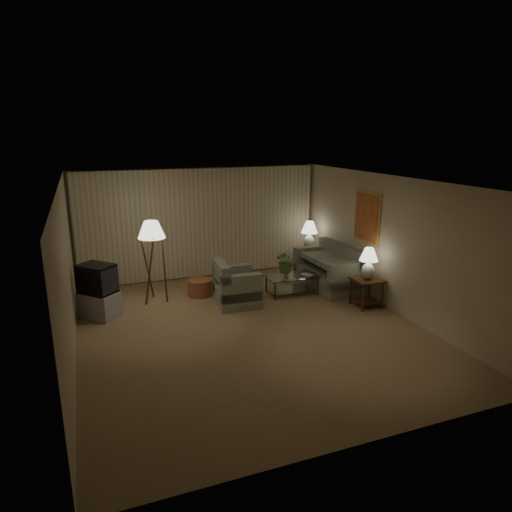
{
  "coord_description": "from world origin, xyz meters",
  "views": [
    {
      "loc": [
        -2.66,
        -7.3,
        3.52
      ],
      "look_at": [
        0.36,
        0.6,
        1.2
      ],
      "focal_mm": 32.0,
      "sensor_mm": 36.0,
      "label": 1
    }
  ],
  "objects_px": {
    "ottoman": "(200,287)",
    "table_lamp_far": "(309,233)",
    "armchair": "(237,287)",
    "tv_cabinet": "(99,305)",
    "side_table_near": "(367,287)",
    "crt_tv": "(97,279)",
    "side_table_far": "(309,257)",
    "table_lamp_near": "(369,261)",
    "vase": "(286,273)",
    "sofa": "(328,271)",
    "coffee_table": "(292,282)",
    "floor_lamp": "(153,260)"
  },
  "relations": [
    {
      "from": "ottoman",
      "to": "table_lamp_far",
      "type": "bearing_deg",
      "value": 13.15
    },
    {
      "from": "armchair",
      "to": "tv_cabinet",
      "type": "height_order",
      "value": "armchair"
    },
    {
      "from": "ottoman",
      "to": "armchair",
      "type": "bearing_deg",
      "value": -54.39
    },
    {
      "from": "side_table_near",
      "to": "tv_cabinet",
      "type": "height_order",
      "value": "side_table_near"
    },
    {
      "from": "armchair",
      "to": "crt_tv",
      "type": "height_order",
      "value": "crt_tv"
    },
    {
      "from": "side_table_near",
      "to": "side_table_far",
      "type": "height_order",
      "value": "same"
    },
    {
      "from": "tv_cabinet",
      "to": "ottoman",
      "type": "distance_m",
      "value": 2.2
    },
    {
      "from": "table_lamp_near",
      "to": "vase",
      "type": "xyz_separation_m",
      "value": [
        -1.26,
        1.25,
        -0.5
      ]
    },
    {
      "from": "table_lamp_near",
      "to": "table_lamp_far",
      "type": "distance_m",
      "value": 2.6
    },
    {
      "from": "ottoman",
      "to": "sofa",
      "type": "bearing_deg",
      "value": -10.44
    },
    {
      "from": "table_lamp_near",
      "to": "tv_cabinet",
      "type": "height_order",
      "value": "table_lamp_near"
    },
    {
      "from": "armchair",
      "to": "ottoman",
      "type": "height_order",
      "value": "armchair"
    },
    {
      "from": "vase",
      "to": "side_table_near",
      "type": "bearing_deg",
      "value": -44.87
    },
    {
      "from": "crt_tv",
      "to": "ottoman",
      "type": "relative_size",
      "value": 1.46
    },
    {
      "from": "coffee_table",
      "to": "floor_lamp",
      "type": "xyz_separation_m",
      "value": [
        -2.94,
        0.61,
        0.64
      ]
    },
    {
      "from": "side_table_near",
      "to": "vase",
      "type": "relative_size",
      "value": 4.09
    },
    {
      "from": "tv_cabinet",
      "to": "crt_tv",
      "type": "height_order",
      "value": "crt_tv"
    },
    {
      "from": "ottoman",
      "to": "vase",
      "type": "distance_m",
      "value": 1.93
    },
    {
      "from": "sofa",
      "to": "side_table_far",
      "type": "relative_size",
      "value": 3.03
    },
    {
      "from": "armchair",
      "to": "floor_lamp",
      "type": "height_order",
      "value": "floor_lamp"
    },
    {
      "from": "armchair",
      "to": "table_lamp_far",
      "type": "height_order",
      "value": "table_lamp_far"
    },
    {
      "from": "tv_cabinet",
      "to": "floor_lamp",
      "type": "height_order",
      "value": "floor_lamp"
    },
    {
      "from": "side_table_far",
      "to": "vase",
      "type": "bearing_deg",
      "value": -132.93
    },
    {
      "from": "sofa",
      "to": "armchair",
      "type": "relative_size",
      "value": 1.85
    },
    {
      "from": "table_lamp_far",
      "to": "coffee_table",
      "type": "distance_m",
      "value": 1.9
    },
    {
      "from": "sofa",
      "to": "armchair",
      "type": "bearing_deg",
      "value": -84.45
    },
    {
      "from": "side_table_far",
      "to": "tv_cabinet",
      "type": "height_order",
      "value": "side_table_far"
    },
    {
      "from": "side_table_far",
      "to": "crt_tv",
      "type": "bearing_deg",
      "value": -166.99
    },
    {
      "from": "table_lamp_far",
      "to": "ottoman",
      "type": "bearing_deg",
      "value": -166.85
    },
    {
      "from": "coffee_table",
      "to": "ottoman",
      "type": "bearing_deg",
      "value": 161.95
    },
    {
      "from": "sofa",
      "to": "table_lamp_far",
      "type": "distance_m",
      "value": 1.41
    },
    {
      "from": "side_table_near",
      "to": "floor_lamp",
      "type": "bearing_deg",
      "value": 155.32
    },
    {
      "from": "table_lamp_far",
      "to": "coffee_table",
      "type": "height_order",
      "value": "table_lamp_far"
    },
    {
      "from": "tv_cabinet",
      "to": "crt_tv",
      "type": "distance_m",
      "value": 0.53
    },
    {
      "from": "side_table_near",
      "to": "ottoman",
      "type": "xyz_separation_m",
      "value": [
        -3.06,
        1.89,
        -0.23
      ]
    },
    {
      "from": "side_table_far",
      "to": "vase",
      "type": "distance_m",
      "value": 1.85
    },
    {
      "from": "coffee_table",
      "to": "floor_lamp",
      "type": "distance_m",
      "value": 3.07
    },
    {
      "from": "armchair",
      "to": "floor_lamp",
      "type": "relative_size",
      "value": 0.56
    },
    {
      "from": "armchair",
      "to": "coffee_table",
      "type": "bearing_deg",
      "value": -79.01
    },
    {
      "from": "floor_lamp",
      "to": "side_table_far",
      "type": "bearing_deg",
      "value": 10.37
    },
    {
      "from": "sofa",
      "to": "side_table_far",
      "type": "distance_m",
      "value": 1.26
    },
    {
      "from": "table_lamp_far",
      "to": "side_table_near",
      "type": "bearing_deg",
      "value": -90.0
    },
    {
      "from": "sofa",
      "to": "tv_cabinet",
      "type": "distance_m",
      "value": 5.05
    },
    {
      "from": "crt_tv",
      "to": "vase",
      "type": "relative_size",
      "value": 5.48
    },
    {
      "from": "table_lamp_far",
      "to": "vase",
      "type": "height_order",
      "value": "table_lamp_far"
    },
    {
      "from": "sofa",
      "to": "floor_lamp",
      "type": "relative_size",
      "value": 1.04
    },
    {
      "from": "table_lamp_near",
      "to": "coffee_table",
      "type": "distance_m",
      "value": 1.81
    },
    {
      "from": "side_table_near",
      "to": "sofa",
      "type": "bearing_deg",
      "value": 96.34
    },
    {
      "from": "vase",
      "to": "table_lamp_far",
      "type": "bearing_deg",
      "value": 47.07
    },
    {
      "from": "table_lamp_near",
      "to": "floor_lamp",
      "type": "relative_size",
      "value": 0.37
    }
  ]
}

